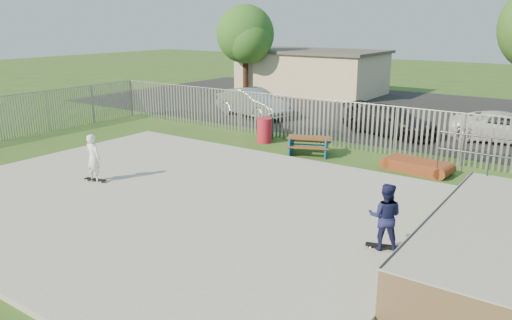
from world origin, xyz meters
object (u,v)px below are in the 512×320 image
Objects in this scene: tree_left at (245,34)px; picnic_table at (309,145)px; trash_bin_red at (264,130)px; trash_bin_grey at (267,128)px; car_silver at (253,103)px; skater_white at (93,158)px; skater_navy at (385,217)px; car_white at (506,127)px; funbox at (417,166)px; car_dark at (390,120)px.

picnic_table is at bearing -45.25° from tree_left.
picnic_table is 1.93× the size of trash_bin_red.
trash_bin_grey is (-2.96, 1.31, 0.14)m from picnic_table.
skater_white is at bearing -153.58° from car_silver.
car_silver is 9.65m from tree_left.
skater_white is (-9.69, -0.64, 0.00)m from skater_navy.
trash_bin_grey is 0.16× the size of tree_left.
car_white is at bearing -16.64° from tree_left.
tree_left is at bearing 52.68° from car_silver.
car_white reaches higher than trash_bin_grey.
trash_bin_grey is (-0.33, 0.67, -0.05)m from trash_bin_red.
trash_bin_red reaches higher than funbox.
trash_bin_grey reaches higher than funbox.
funbox is 6.02m from car_dark.
car_dark is at bearing -87.16° from skater_navy.
car_white is (4.77, 1.57, -0.03)m from car_dark.
tree_left reaches higher than trash_bin_red.
funbox is 7.30m from skater_navy.
picnic_table is at bearing -115.18° from car_silver.
skater_navy is (18.23, -19.41, -3.37)m from tree_left.
car_silver is at bearing 87.16° from car_white.
car_dark is at bearing 42.72° from trash_bin_grey.
skater_navy is (12.60, -12.41, 0.14)m from car_silver.
tree_left reaches higher than picnic_table.
car_silver is at bearing 118.21° from picnic_table.
skater_white reaches higher than car_silver.
picnic_table is 3.24m from trash_bin_grey.
tree_left is at bearing -69.39° from skater_white.
car_dark is at bearing 126.24° from funbox.
picnic_table is at bearing -171.84° from funbox.
tree_left reaches higher than funbox.
trash_bin_red is at bearing -177.72° from funbox.
trash_bin_grey is at bearing -60.25° from skater_navy.
car_white reaches higher than picnic_table.
skater_white is (8.53, -20.05, -3.37)m from tree_left.
trash_bin_grey is (-7.35, 1.17, 0.30)m from funbox.
funbox is 7.05m from trash_bin_red.
tree_left is at bearing 112.02° from picnic_table.
car_silver is at bearing 132.14° from trash_bin_grey.
trash_bin_red is at bearing 152.19° from car_dark.
car_silver is at bearing -51.20° from tree_left.
tree_left is 4.02× the size of skater_navy.
trash_bin_red is 1.09× the size of trash_bin_grey.
car_white is 13.89m from skater_navy.
car_silver reaches higher than picnic_table.
skater_white is at bearing -95.39° from trash_bin_grey.
picnic_table is 1.34× the size of skater_white.
picnic_table is at bearing -119.01° from skater_white.
trash_bin_grey reaches higher than picnic_table.
car_dark is 5.02m from car_white.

